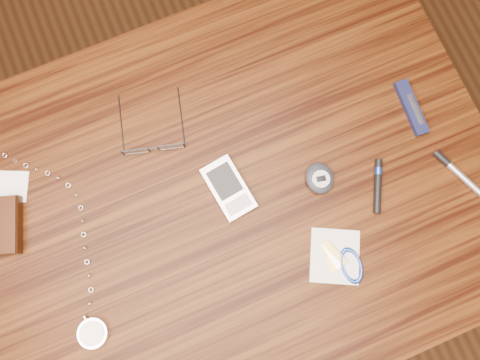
{
  "coord_description": "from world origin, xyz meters",
  "views": [
    {
      "loc": [
        0.01,
        -0.11,
        1.53
      ],
      "look_at": [
        0.07,
        0.02,
        0.76
      ],
      "focal_mm": 35.0,
      "sensor_mm": 36.0,
      "label": 1
    }
  ],
  "objects": [
    {
      "name": "pocket_knife",
      "position": [
        0.39,
        0.02,
        0.76
      ],
      "size": [
        0.03,
        0.1,
        0.01
      ],
      "color": "#121438",
      "rests_on": "desk"
    },
    {
      "name": "ground",
      "position": [
        0.0,
        0.0,
        0.0
      ],
      "size": [
        3.8,
        3.8,
        0.0
      ],
      "primitive_type": "plane",
      "color": "#472814",
      "rests_on": "ground"
    },
    {
      "name": "desk",
      "position": [
        0.0,
        0.0,
        0.65
      ],
      "size": [
        1.0,
        0.7,
        0.75
      ],
      "color": "#381C08",
      "rests_on": "ground"
    },
    {
      "name": "pocket_watch",
      "position": [
        -0.24,
        -0.1,
        0.76
      ],
      "size": [
        0.11,
        0.37,
        0.02
      ],
      "color": "silver",
      "rests_on": "desk"
    },
    {
      "name": "pedometer",
      "position": [
        0.19,
        -0.03,
        0.76
      ],
      "size": [
        0.06,
        0.06,
        0.02
      ],
      "color": "#22242C",
      "rests_on": "desk"
    },
    {
      "name": "silver_pen",
      "position": [
        0.42,
        -0.12,
        0.76
      ],
      "size": [
        0.06,
        0.13,
        0.01
      ],
      "color": "silver",
      "rests_on": "desk"
    },
    {
      "name": "notepad_keys",
      "position": [
        0.17,
        -0.17,
        0.75
      ],
      "size": [
        0.11,
        0.12,
        0.01
      ],
      "color": "white",
      "rests_on": "desk"
    },
    {
      "name": "black_blue_pen",
      "position": [
        0.28,
        -0.08,
        0.76
      ],
      "size": [
        0.05,
        0.09,
        0.01
      ],
      "color": "black",
      "rests_on": "desk"
    },
    {
      "name": "pda_phone",
      "position": [
        0.04,
        0.01,
        0.76
      ],
      "size": [
        0.07,
        0.11,
        0.02
      ],
      "color": "#A9A9AE",
      "rests_on": "desk"
    },
    {
      "name": "eyeglasses",
      "position": [
        -0.05,
        0.13,
        0.76
      ],
      "size": [
        0.13,
        0.13,
        0.02
      ],
      "color": "black",
      "rests_on": "desk"
    }
  ]
}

